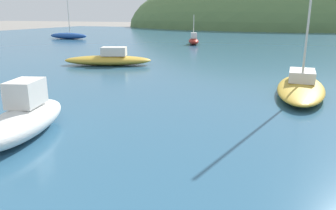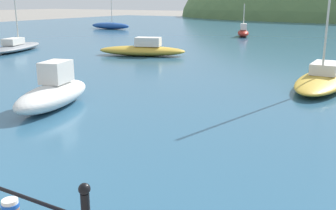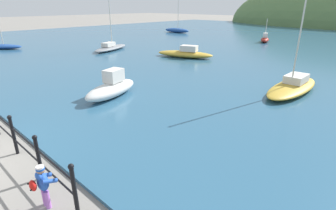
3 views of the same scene
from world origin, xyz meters
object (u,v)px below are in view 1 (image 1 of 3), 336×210
object	(u,v)px
boat_far_left	(24,118)
boat_white_sailboat	(301,86)
boat_green_fishing	(109,59)
boat_nearest_quay	(194,41)
boat_blue_hull	(68,36)

from	to	relation	value
boat_far_left	boat_white_sailboat	bearing A→B (deg)	47.84
boat_green_fishing	boat_far_left	distance (m)	10.37
boat_nearest_quay	boat_far_left	distance (m)	22.97
boat_blue_hull	boat_nearest_quay	xyz separation A→B (m)	(14.45, -1.48, 0.00)
boat_green_fishing	boat_nearest_quay	world-z (taller)	boat_nearest_quay
boat_blue_hull	boat_white_sailboat	world-z (taller)	boat_white_sailboat
boat_white_sailboat	boat_blue_hull	bearing A→B (deg)	142.40
boat_blue_hull	boat_far_left	xyz separation A→B (m)	(17.34, -24.26, 0.05)
boat_blue_hull	boat_nearest_quay	distance (m)	14.53
boat_green_fishing	boat_nearest_quay	bearing A→B (deg)	86.69
boat_green_fishing	boat_white_sailboat	distance (m)	10.02
boat_far_left	boat_blue_hull	bearing A→B (deg)	125.56
boat_green_fishing	boat_far_left	xyz separation A→B (m)	(3.65, -9.71, 0.09)
boat_green_fishing	boat_far_left	world-z (taller)	boat_far_left
boat_blue_hull	boat_white_sailboat	bearing A→B (deg)	-37.60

